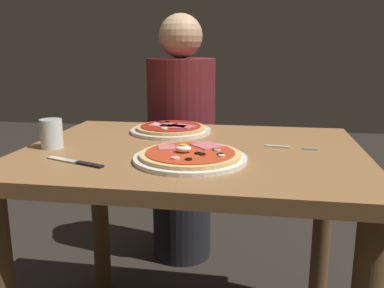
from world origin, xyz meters
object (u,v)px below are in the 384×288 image
water_glass_near (52,136)px  diner_person (181,147)px  pizza_across_left (171,129)px  knife (79,162)px  dining_table (192,187)px  pizza_foreground (190,156)px  fork (287,147)px

water_glass_near → diner_person: size_ratio=0.08×
pizza_across_left → knife: bearing=-109.3°
knife → dining_table: bearing=39.0°
pizza_across_left → pizza_foreground: bearing=-69.8°
pizza_foreground → diner_person: 0.87m
dining_table → water_glass_near: 0.46m
pizza_foreground → pizza_across_left: bearing=110.2°
water_glass_near → pizza_foreground: bearing=-9.5°
pizza_across_left → diner_person: 0.50m
fork → pizza_across_left: bearing=156.8°
pizza_across_left → fork: 0.44m
dining_table → knife: (-0.27, -0.22, 0.13)m
dining_table → fork: bearing=10.1°
diner_person → pizza_foreground: bearing=102.6°
pizza_across_left → water_glass_near: water_glass_near is taller
pizza_foreground → knife: (-0.29, -0.08, -0.01)m
fork → knife: knife is taller
pizza_foreground → dining_table: bearing=97.0°
water_glass_near → knife: water_glass_near is taller
fork → knife: size_ratio=0.84×
pizza_across_left → diner_person: diner_person is taller
dining_table → knife: size_ratio=5.46×
water_glass_near → fork: water_glass_near is taller
knife → diner_person: 0.93m
dining_table → water_glass_near: water_glass_near is taller
diner_person → fork: bearing=125.4°
knife → diner_person: (0.10, 0.91, -0.17)m
knife → water_glass_near: bearing=135.3°
fork → pizza_foreground: bearing=-144.4°
pizza_across_left → water_glass_near: (-0.31, -0.29, 0.03)m
fork → diner_person: 0.80m
fork → knife: (-0.56, -0.27, 0.00)m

